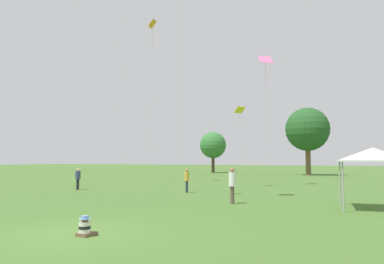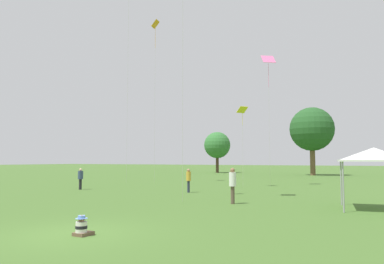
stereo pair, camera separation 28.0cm
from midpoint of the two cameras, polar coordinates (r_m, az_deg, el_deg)
The scene contains 12 objects.
ground_plane at distance 12.05m, azimuth -17.21°, elevation -14.62°, with size 300.00×300.00×0.00m, color #426628.
seated_toddler at distance 11.65m, azimuth -15.74°, elevation -13.79°, with size 0.43×0.53×0.60m.
person_standing_0 at distance 19.15m, azimuth 6.63°, elevation -7.62°, with size 0.39×0.39×1.80m.
person_standing_2 at distance 29.36m, azimuth -16.37°, elevation -6.61°, with size 0.43×0.43×1.57m.
person_standing_4 at distance 25.62m, azimuth -0.22°, elevation -7.05°, with size 0.42×0.42×1.61m.
person_standing_5 at distance 24.59m, azimuth 6.60°, elevation -7.19°, with size 0.45×0.45×1.58m.
canopy_tent at distance 18.65m, azimuth 26.36°, elevation -3.13°, with size 3.36×3.36×2.76m.
kite_0 at distance 39.35m, azimuth -5.40°, elevation 14.87°, with size 0.76×1.00×16.33m.
kite_1 at distance 31.40m, azimuth 7.93°, elevation 3.00°, with size 0.97×1.00×6.61m.
kite_3 at distance 33.82m, azimuth 11.79°, elevation 10.30°, with size 1.37×1.29×11.39m.
distant_tree_0 at distance 57.15m, azimuth 17.94°, elevation 0.39°, with size 6.36×6.36×9.88m.
distant_tree_1 at distance 65.36m, azimuth 3.98°, elevation -2.03°, with size 4.58×4.58×7.09m.
Camera 2 is at (8.36, -8.46, 2.20)m, focal length 35.00 mm.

